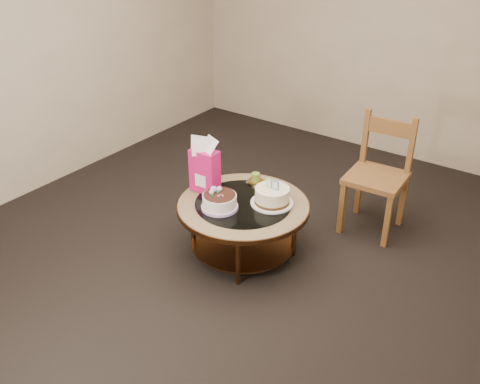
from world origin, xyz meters
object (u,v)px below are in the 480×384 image
Objects in this scene: decorated_cake at (219,202)px; dining_chair at (378,175)px; coffee_table at (243,212)px; cream_cake at (272,196)px; gift_bag at (205,165)px.

decorated_cake is 1.37m from dining_chair.
decorated_cake is (-0.10, -0.17, 0.13)m from coffee_table.
coffee_table is 3.14× the size of cream_cake.
coffee_table is 2.28× the size of gift_bag.
decorated_cake is 0.34m from gift_bag.
cream_cake reaches higher than decorated_cake.
dining_chair reaches higher than cream_cake.
coffee_table is at bearing 0.91° from gift_bag.
coffee_table is 1.18m from dining_chair.
dining_chair is (1.03, 0.98, -0.18)m from gift_bag.
decorated_cake is 0.40m from cream_cake.
dining_chair is (0.67, 0.97, 0.12)m from coffee_table.
cream_cake is at bearing 32.50° from coffee_table.
cream_cake is 0.98m from dining_chair.
gift_bag reaches higher than decorated_cake.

